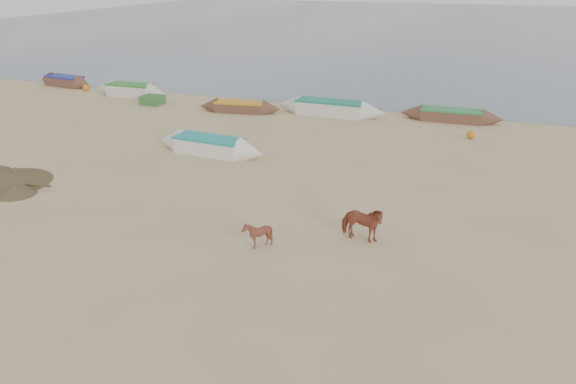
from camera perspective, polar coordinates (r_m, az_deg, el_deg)
The scene contains 8 objects.
ground at distance 18.14m, azimuth -4.44°, elevation -7.38°, with size 140.00×140.00×0.00m, color tan.
sea at distance 96.94m, azimuth 16.92°, elevation 15.80°, with size 160.00×160.00×0.00m, color slate.
cow_adult at distance 19.46m, azimuth 7.49°, elevation -3.18°, with size 0.71×1.57×1.32m, color #9A4B32.
calf_front at distance 18.95m, azimuth -3.13°, elevation -4.31°, with size 0.79×0.89×0.98m, color brown.
near_canoe at distance 28.83m, azimuth -8.00°, elevation 4.71°, with size 6.12×1.33×0.85m, color white, non-canonical shape.
debris_pile at distance 27.62m, azimuth -26.79°, elevation 1.31°, with size 3.92×3.92×0.47m, color brown.
waterline_canoes at distance 36.21m, azimuth 7.96°, elevation 8.26°, with size 56.97×4.95×0.96m.
beach_clutter at distance 35.17m, azimuth 15.65°, elevation 7.04°, with size 46.43×4.80×0.64m.
Camera 1 is at (6.79, -14.29, 8.86)m, focal length 35.00 mm.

